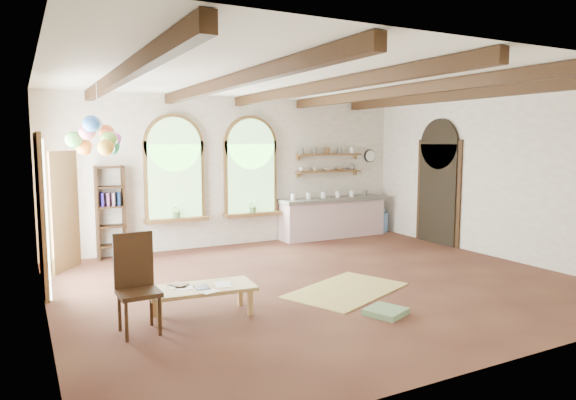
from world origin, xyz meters
TOP-DOWN VIEW (x-y plane):
  - floor at (0.00, 0.00)m, footprint 8.00×8.00m
  - ceiling_beams at (0.00, 0.00)m, footprint 6.20×6.80m
  - window_left at (-1.40, 3.43)m, footprint 1.30×0.28m
  - window_right at (0.30, 3.43)m, footprint 1.30×0.28m
  - left_doorway at (-3.95, 1.80)m, footprint 0.10×1.90m
  - right_doorway at (3.95, 1.50)m, footprint 0.10×1.30m
  - kitchen_counter at (2.30, 3.20)m, footprint 2.68×0.62m
  - wall_shelf_lower at (2.30, 3.38)m, footprint 1.70×0.24m
  - wall_shelf_upper at (2.30, 3.38)m, footprint 1.70×0.24m
  - wall_clock at (3.55, 3.45)m, footprint 0.32×0.04m
  - bookshelf at (-2.70, 3.32)m, footprint 0.53×0.32m
  - coffee_table at (-2.20, -0.67)m, footprint 1.41×0.74m
  - side_chair at (-3.06, -0.89)m, footprint 0.48×0.48m
  - floor_mat at (0.09, -0.62)m, footprint 2.16×1.78m
  - floor_cushion at (-0.06, -1.76)m, footprint 0.61×0.61m
  - water_jug_a at (3.75, 3.20)m, footprint 0.32×0.32m
  - water_jug_b at (3.30, 3.20)m, footprint 0.33×0.33m
  - balloon_cluster at (-3.09, 1.69)m, footprint 0.87×0.94m
  - table_book at (-2.53, -0.52)m, footprint 0.28×0.31m
  - tablet at (-2.21, -0.71)m, footprint 0.20×0.27m
  - potted_plant_left at (-1.40, 3.32)m, footprint 0.27×0.23m
  - potted_plant_right at (0.30, 3.32)m, footprint 0.27×0.23m
  - shelf_cup_a at (1.55, 3.38)m, footprint 0.12×0.10m
  - shelf_cup_b at (1.90, 3.38)m, footprint 0.10×0.10m
  - shelf_bowl_a at (2.25, 3.38)m, footprint 0.22×0.22m
  - shelf_bowl_b at (2.60, 3.38)m, footprint 0.20×0.20m
  - shelf_vase at (2.95, 3.38)m, footprint 0.18×0.18m

SIDE VIEW (x-z plane):
  - floor at x=0.00m, z-range 0.00..0.00m
  - floor_mat at x=0.09m, z-range 0.00..0.02m
  - floor_cushion at x=-0.06m, z-range 0.00..0.08m
  - water_jug_a at x=3.75m, z-range -0.04..0.58m
  - water_jug_b at x=3.30m, z-range -0.04..0.60m
  - side_chair at x=-3.06m, z-range -0.25..0.93m
  - coffee_table at x=-2.20m, z-range 0.15..0.54m
  - tablet at x=-2.21m, z-range 0.39..0.40m
  - table_book at x=-2.53m, z-range 0.39..0.41m
  - kitchen_counter at x=2.30m, z-range 0.01..0.95m
  - potted_plant_left at x=-1.40m, z-range 0.70..1.00m
  - potted_plant_right at x=0.30m, z-range 0.70..1.00m
  - bookshelf at x=-2.70m, z-range 0.00..1.80m
  - right_doorway at x=3.95m, z-range -0.10..2.30m
  - left_doorway at x=-3.95m, z-range -0.10..2.40m
  - wall_shelf_lower at x=2.30m, z-range 1.53..1.57m
  - shelf_bowl_a at x=2.25m, z-range 1.57..1.62m
  - shelf_bowl_b at x=2.60m, z-range 1.57..1.63m
  - shelf_cup_b at x=1.90m, z-range 1.57..1.66m
  - shelf_cup_a at x=1.55m, z-range 1.57..1.67m
  - window_left at x=-1.40m, z-range 0.53..2.73m
  - window_right at x=0.30m, z-range 0.53..2.73m
  - shelf_vase at x=2.95m, z-range 1.57..1.76m
  - wall_clock at x=3.55m, z-range 1.74..2.06m
  - wall_shelf_upper at x=2.30m, z-range 1.93..1.97m
  - balloon_cluster at x=-3.09m, z-range 1.75..2.91m
  - ceiling_beams at x=0.00m, z-range 3.01..3.19m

